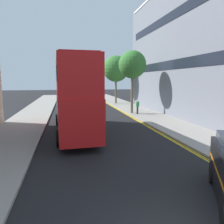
% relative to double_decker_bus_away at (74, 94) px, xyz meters
% --- Properties ---
extents(sidewalk_right, '(4.00, 80.00, 0.14)m').
position_rel_double_decker_bus_away_xyz_m(sidewalk_right, '(8.60, 3.33, -2.96)').
color(sidewalk_right, gray).
rests_on(sidewalk_right, ground).
extents(sidewalk_left, '(4.00, 80.00, 0.14)m').
position_rel_double_decker_bus_away_xyz_m(sidewalk_left, '(-4.40, 3.33, -2.96)').
color(sidewalk_left, gray).
rests_on(sidewalk_left, ground).
extents(kerb_line_outer, '(0.10, 56.00, 0.01)m').
position_rel_double_decker_bus_away_xyz_m(kerb_line_outer, '(6.50, 1.33, -3.03)').
color(kerb_line_outer, yellow).
rests_on(kerb_line_outer, ground).
extents(kerb_line_inner, '(0.10, 56.00, 0.01)m').
position_rel_double_decker_bus_away_xyz_m(kerb_line_inner, '(6.34, 1.33, -3.03)').
color(kerb_line_inner, yellow).
rests_on(kerb_line_inner, ground).
extents(double_decker_bus_away, '(3.14, 10.90, 5.64)m').
position_rel_double_decker_bus_away_xyz_m(double_decker_bus_away, '(0.00, 0.00, 0.00)').
color(double_decker_bus_away, red).
rests_on(double_decker_bus_away, ground).
extents(pedestrian_far, '(0.34, 0.22, 1.62)m').
position_rel_double_decker_bus_away_xyz_m(pedestrian_far, '(7.52, 7.33, -2.04)').
color(pedestrian_far, '#2D2D38').
rests_on(pedestrian_far, sidewalk_right).
extents(street_tree_near, '(4.36, 4.36, 7.97)m').
position_rel_double_decker_bus_away_xyz_m(street_tree_near, '(7.74, 19.68, 2.88)').
color(street_tree_near, '#6B6047').
rests_on(street_tree_near, sidewalk_right).
extents(street_tree_mid, '(3.24, 3.24, 7.34)m').
position_rel_double_decker_bus_away_xyz_m(street_tree_mid, '(7.11, 8.26, 2.79)').
color(street_tree_mid, '#6B6047').
rests_on(street_tree_mid, sidewalk_right).
extents(townhouse_terrace_right, '(10.08, 28.00, 14.95)m').
position_rel_double_decker_bus_away_xyz_m(townhouse_terrace_right, '(15.60, 5.57, 4.45)').
color(townhouse_terrace_right, slate).
rests_on(townhouse_terrace_right, ground).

